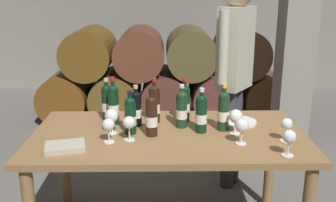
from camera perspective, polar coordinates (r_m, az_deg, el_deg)
The scene contains 24 objects.
cellar_back_wall at distance 6.51m, azimuth -0.55°, elevation 14.27°, with size 10.00×0.24×2.80m, color gray.
barrel_stack at distance 5.02m, azimuth -0.41°, elevation 3.74°, with size 3.12×0.90×1.15m.
stone_pillar at distance 4.14m, azimuth 18.34°, elevation 10.81°, with size 0.32×0.32×2.60m, color gray.
dining_table at distance 2.50m, azimuth 0.07°, elevation -6.61°, with size 1.70×0.90×0.76m.
wine_bottle_0 at distance 2.50m, azimuth 8.06°, elevation -1.37°, with size 0.07×0.07×0.30m.
wine_bottle_1 at distance 2.39m, azimuth -2.40°, elevation -2.13°, with size 0.07×0.07×0.30m.
wine_bottle_2 at distance 2.44m, azimuth -5.49°, elevation -2.04°, with size 0.07×0.07×0.27m.
wine_bottle_3 at distance 2.62m, azimuth -1.98°, elevation -0.34°, with size 0.07×0.07×0.30m.
wine_bottle_4 at distance 2.61m, azimuth -7.94°, elevation -0.43°, with size 0.07×0.07×0.32m.
wine_bottle_5 at distance 2.57m, azimuth -4.66°, elevation -1.04°, with size 0.07×0.07×0.27m.
wine_bottle_6 at distance 2.53m, azimuth 1.98°, elevation -1.13°, with size 0.07×0.07×0.29m.
wine_bottle_7 at distance 2.71m, azimuth -8.86°, elevation -0.11°, with size 0.07×0.07×0.29m.
wine_bottle_8 at distance 2.65m, azimuth 2.41°, elevation -0.25°, with size 0.07×0.07×0.30m.
wine_bottle_9 at distance 2.45m, azimuth 4.85°, elevation -1.77°, with size 0.07×0.07×0.29m.
wine_glass_0 at distance 2.21m, azimuth 17.18°, elevation -5.09°, with size 0.07×0.07×0.15m.
wine_glass_1 at distance 2.31m, azimuth -8.65°, elevation -3.56°, with size 0.07×0.07×0.15m.
wine_glass_2 at distance 2.45m, azimuth -8.18°, elevation -2.20°, with size 0.09×0.09×0.16m.
wine_glass_3 at distance 2.30m, azimuth 10.69°, elevation -3.61°, with size 0.08×0.08×0.16m.
wine_glass_4 at distance 2.33m, azimuth -5.67°, elevation -3.26°, with size 0.08×0.08×0.15m.
wine_glass_5 at distance 2.41m, azimuth 16.83°, elevation -3.34°, with size 0.07×0.07×0.14m.
wine_glass_6 at distance 2.45m, azimuth 9.81°, elevation -2.29°, with size 0.08×0.08×0.16m.
tasting_notebook at distance 2.31m, azimuth -14.72°, elevation -6.42°, with size 0.22×0.16×0.03m, color #B2A893.
serving_plate at distance 2.69m, azimuth 10.20°, elevation -2.98°, with size 0.24×0.24×0.01m, color white.
sommelier_presenting at distance 3.16m, azimuth 9.66°, elevation 5.20°, with size 0.33×0.42×1.72m.
Camera 1 is at (-0.04, -2.30, 1.65)m, focal length 42.00 mm.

